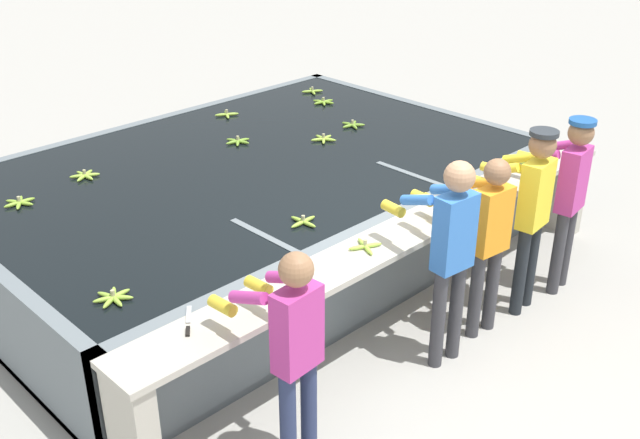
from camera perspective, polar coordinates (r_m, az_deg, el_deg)
The scene contains 21 objects.
ground_plane at distance 6.53m, azimuth 7.85°, elevation -8.70°, with size 80.00×80.00×0.00m, color #A3A099.
wash_tank at distance 7.68m, azimuth -5.35°, elevation 1.13°, with size 5.50×3.67×0.94m.
work_ledge at distance 6.28m, azimuth 6.62°, elevation -2.75°, with size 5.50×0.45×0.94m.
worker_0 at distance 4.72m, azimuth -2.05°, elevation -9.39°, with size 0.44×0.72×1.62m.
worker_1 at distance 5.73m, azimuth 9.89°, elevation -1.89°, with size 0.46×0.74×1.73m.
worker_2 at distance 6.20m, azimuth 12.60°, elevation -0.92°, with size 0.46×0.73×1.59m.
worker_3 at distance 6.58m, azimuth 15.76°, elevation 1.17°, with size 0.45×0.74×1.69m.
worker_4 at distance 7.02m, azimuth 18.38°, elevation 2.24°, with size 0.47×0.74×1.67m.
banana_bunch_floating_0 at distance 5.37m, azimuth -15.48°, elevation -5.74°, with size 0.28×0.28×0.08m.
banana_bunch_floating_2 at distance 7.05m, azimuth -21.93°, elevation 1.21°, with size 0.28×0.26×0.08m.
banana_bunch_floating_3 at distance 8.02m, azimuth 0.27°, elevation 6.16°, with size 0.27×0.27×0.08m.
banana_bunch_floating_4 at distance 7.43m, azimuth -17.49°, elevation 3.22°, with size 0.27×0.28×0.08m.
banana_bunch_floating_5 at distance 8.46m, azimuth 2.49°, elevation 7.22°, with size 0.27×0.27×0.08m.
banana_bunch_floating_6 at distance 9.69m, azimuth -0.59°, elevation 9.75°, with size 0.26×0.26×0.08m.
banana_bunch_floating_7 at distance 6.20m, azimuth -1.29°, elevation -0.17°, with size 0.28×0.28×0.08m.
banana_bunch_floating_8 at distance 8.00m, azimuth -6.28°, elevation 5.96°, with size 0.28×0.28×0.08m.
banana_bunch_floating_9 at distance 8.87m, azimuth -7.11°, elevation 7.96°, with size 0.26×0.26×0.08m.
banana_bunch_floating_10 at distance 9.26m, azimuth 0.27°, elevation 8.96°, with size 0.28×0.27×0.08m.
banana_bunch_ledge_0 at distance 5.82m, azimuth 3.46°, elevation -2.05°, with size 0.27×0.27×0.08m.
banana_bunch_ledge_1 at distance 7.58m, azimuth 15.65°, elevation 3.97°, with size 0.27×0.28×0.08m.
knife_0 at distance 4.99m, azimuth -10.01°, elevation -7.93°, with size 0.23×0.30×0.02m.
Camera 1 is at (-4.33, -3.16, 3.72)m, focal length 42.00 mm.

